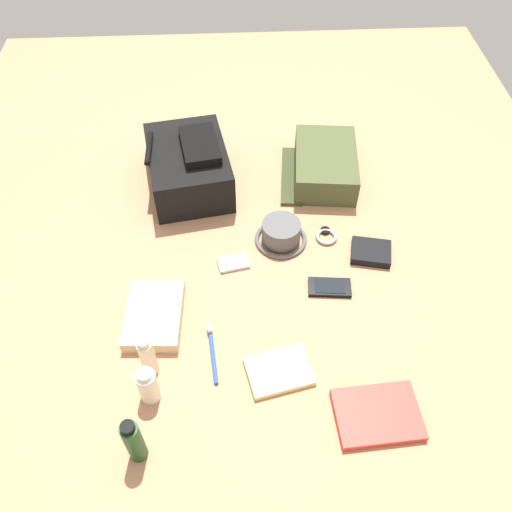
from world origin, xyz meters
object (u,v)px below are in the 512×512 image
(toiletry_pouch, at_px, (324,165))
(media_player, at_px, (234,263))
(bucket_hat, at_px, (281,234))
(lotion_bottle, at_px, (148,356))
(paperback_novel, at_px, (377,415))
(folded_towel, at_px, (154,315))
(shampoo_bottle, at_px, (134,441))
(toothpaste_tube, at_px, (148,385))
(cell_phone, at_px, (330,287))
(toothbrush, at_px, (212,350))
(backpack, at_px, (189,166))
(wristwatch, at_px, (326,236))
(notepad, at_px, (279,371))
(wallet, at_px, (371,252))

(toiletry_pouch, bearing_deg, media_player, 140.02)
(bucket_hat, relative_size, lotion_bottle, 1.15)
(toiletry_pouch, distance_m, lotion_bottle, 0.84)
(paperback_novel, bearing_deg, media_player, 34.01)
(folded_towel, bearing_deg, shampoo_bottle, 178.32)
(toothpaste_tube, xyz_separation_m, cell_phone, (0.29, -0.46, -0.05))
(toothbrush, bearing_deg, cell_phone, -61.03)
(shampoo_bottle, height_order, lotion_bottle, shampoo_bottle)
(backpack, bearing_deg, toothpaste_tube, 174.13)
(backpack, distance_m, cell_phone, 0.59)
(paperback_novel, bearing_deg, wristwatch, 4.07)
(toothpaste_tube, xyz_separation_m, lotion_bottle, (0.07, 0.00, 0.01))
(backpack, distance_m, media_player, 0.37)
(lotion_bottle, xyz_separation_m, media_player, (0.32, -0.21, -0.06))
(media_player, relative_size, notepad, 0.62)
(wristwatch, relative_size, notepad, 0.47)
(shampoo_bottle, relative_size, cell_phone, 1.24)
(backpack, bearing_deg, bucket_hat, -134.26)
(toiletry_pouch, relative_size, lotion_bottle, 2.31)
(cell_phone, relative_size, notepad, 0.80)
(shampoo_bottle, xyz_separation_m, folded_towel, (0.35, -0.01, -0.05))
(media_player, relative_size, wristwatch, 1.31)
(toothpaste_tube, relative_size, wristwatch, 1.57)
(backpack, relative_size, folded_towel, 1.79)
(paperback_novel, bearing_deg, notepad, 60.39)
(toothpaste_tube, height_order, wallet, toothpaste_tube)
(cell_phone, distance_m, wristwatch, 0.19)
(backpack, xyz_separation_m, notepad, (-0.68, -0.23, -0.06))
(media_player, bearing_deg, lotion_bottle, 147.01)
(toothbrush, bearing_deg, notepad, -113.08)
(toiletry_pouch, height_order, media_player, toiletry_pouch)
(folded_towel, bearing_deg, toothpaste_tube, -178.48)
(lotion_bottle, bearing_deg, paperback_novel, -105.69)
(wristwatch, xyz_separation_m, wallet, (-0.07, -0.12, 0.01))
(bucket_hat, xyz_separation_m, toothpaste_tube, (-0.47, 0.34, 0.02))
(wristwatch, relative_size, wallet, 0.65)
(lotion_bottle, relative_size, notepad, 0.88)
(shampoo_bottle, height_order, toothpaste_tube, shampoo_bottle)
(toiletry_pouch, distance_m, wallet, 0.36)
(bucket_hat, bearing_deg, media_player, 120.61)
(toothpaste_tube, relative_size, folded_towel, 0.56)
(toiletry_pouch, height_order, wallet, toiletry_pouch)
(media_player, xyz_separation_m, toothbrush, (-0.27, 0.06, 0.00))
(paperback_novel, relative_size, wristwatch, 2.79)
(shampoo_bottle, bearing_deg, toothbrush, -32.84)
(toothbrush, bearing_deg, lotion_bottle, 106.43)
(toiletry_pouch, bearing_deg, notepad, 164.07)
(lotion_bottle, relative_size, wallet, 1.19)
(lotion_bottle, bearing_deg, toiletry_pouch, -36.85)
(bucket_hat, bearing_deg, lotion_bottle, 139.18)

